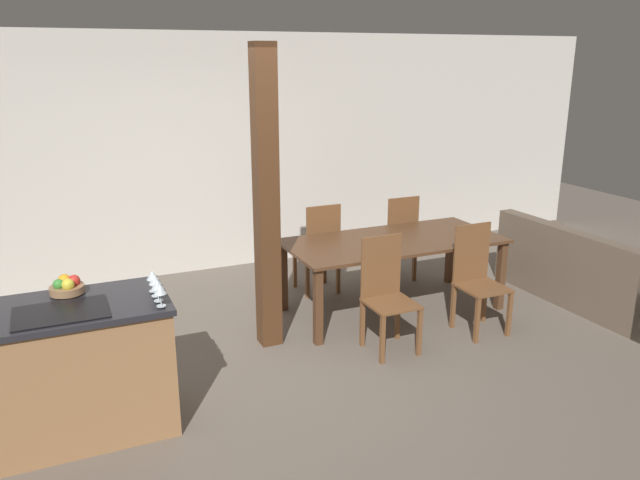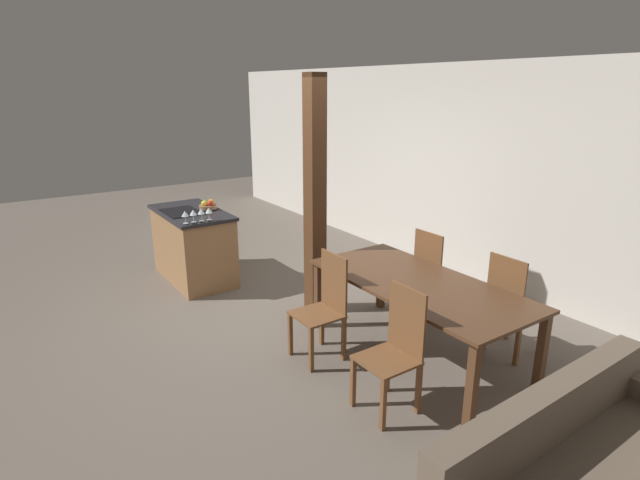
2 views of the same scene
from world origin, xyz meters
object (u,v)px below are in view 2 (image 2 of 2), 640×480
object	(u,v)px
kitchen_island	(193,245)
wine_glass_far	(201,212)
dining_chair_near_left	(324,306)
timber_post	(315,199)
wine_glass_middle	(193,213)
dining_chair_near_right	(395,349)
fruit_bowl	(208,205)
dining_chair_far_left	(434,274)
dining_chair_far_right	(511,305)
dining_table	(419,290)
wine_glass_near	(185,214)
wine_glass_end	(209,211)

from	to	relation	value
kitchen_island	wine_glass_far	size ratio (longest dim) A/B	9.08
dining_chair_near_left	timber_post	distance (m)	1.28
wine_glass_middle	wine_glass_far	xyz separation A→B (m)	(0.00, 0.09, 0.00)
dining_chair_near_right	fruit_bowl	bearing A→B (deg)	-178.79
wine_glass_middle	dining_chair_far_left	bearing A→B (deg)	43.83
wine_glass_far	timber_post	world-z (taller)	timber_post
wine_glass_far	dining_chair_far_right	distance (m)	3.46
dining_chair_far_right	dining_table	bearing A→B (deg)	56.30
dining_chair_near_left	dining_chair_near_right	xyz separation A→B (m)	(0.95, 0.00, 0.00)
dining_table	dining_chair_far_left	size ratio (longest dim) A/B	2.15
wine_glass_near	dining_chair_near_right	distance (m)	3.01
wine_glass_middle	dining_chair_near_left	bearing A→B (deg)	13.29
wine_glass_far	timber_post	size ratio (longest dim) A/B	0.06
wine_glass_far	dining_chair_near_left	bearing A→B (deg)	10.65
wine_glass_end	dining_chair_near_left	world-z (taller)	wine_glass_end
dining_chair_near_right	wine_glass_end	bearing A→B (deg)	-174.62
kitchen_island	wine_glass_far	xyz separation A→B (m)	(0.58, -0.08, 0.57)
dining_chair_near_left	kitchen_island	bearing A→B (deg)	-173.60
dining_chair_near_right	dining_chair_near_left	bearing A→B (deg)	180.00
wine_glass_far	timber_post	distance (m)	1.40
wine_glass_far	dining_chair_near_left	xyz separation A→B (m)	(1.96, 0.37, -0.53)
wine_glass_near	wine_glass_middle	world-z (taller)	same
wine_glass_end	dining_chair_near_left	bearing A→B (deg)	7.95
wine_glass_middle	wine_glass_far	size ratio (longest dim) A/B	1.00
dining_chair_far_right	kitchen_island	bearing A→B (deg)	26.02
wine_glass_near	wine_glass_far	bearing A→B (deg)	90.00
wine_glass_near	dining_chair_near_left	xyz separation A→B (m)	(1.96, 0.56, -0.53)
wine_glass_far	dining_chair_far_right	size ratio (longest dim) A/B	0.15
wine_glass_near	wine_glass_far	xyz separation A→B (m)	(0.00, 0.19, 0.00)
kitchen_island	dining_chair_far_right	size ratio (longest dim) A/B	1.36
wine_glass_middle	timber_post	world-z (taller)	timber_post
wine_glass_end	kitchen_island	bearing A→B (deg)	-178.88
fruit_bowl	wine_glass_far	world-z (taller)	wine_glass_far
wine_glass_middle	dining_chair_near_right	world-z (taller)	wine_glass_middle
dining_chair_near_left	wine_glass_far	bearing A→B (deg)	-169.35
wine_glass_far	dining_table	size ratio (longest dim) A/B	0.07
dining_chair_near_right	timber_post	size ratio (longest dim) A/B	0.38
dining_chair_near_right	dining_chair_far_left	bearing A→B (deg)	123.70
fruit_bowl	wine_glass_end	xyz separation A→B (m)	(0.53, -0.20, 0.06)
kitchen_island	wine_glass_near	world-z (taller)	wine_glass_near
timber_post	kitchen_island	bearing A→B (deg)	-154.80
wine_glass_near	dining_table	xyz separation A→B (m)	(2.44, 1.27, -0.38)
wine_glass_middle	timber_post	bearing A→B (deg)	41.76
dining_table	kitchen_island	bearing A→B (deg)	-161.76
wine_glass_far	dining_chair_far_left	distance (m)	2.71
dining_table	dining_chair_far_left	distance (m)	0.87
timber_post	dining_chair_near_left	bearing A→B (deg)	-29.05
dining_table	dining_chair_near_right	xyz separation A→B (m)	(0.47, -0.71, -0.15)
fruit_bowl	dining_chair_near_left	distance (m)	2.54
dining_chair_near_left	dining_chair_far_left	bearing A→B (deg)	90.00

